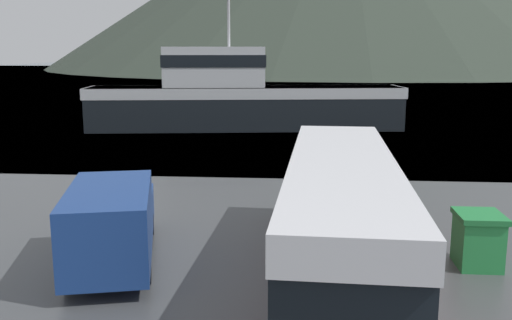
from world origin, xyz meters
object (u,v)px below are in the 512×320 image
Objects in this scene: tour_bus at (341,213)px; delivery_van at (112,221)px; fishing_boat at (240,98)px; storage_bin at (478,239)px.

tour_bus is 1.82× the size of delivery_van.
tour_bus is 28.95m from fishing_boat.
tour_bus is 0.52× the size of fishing_boat.
tour_bus reaches higher than storage_bin.
tour_bus is at bearing -21.51° from delivery_van.
tour_bus reaches higher than delivery_van.
fishing_boat is at bearing 109.28° from storage_bin.
tour_bus is 4.19m from storage_bin.
delivery_van is at bearing -8.50° from fishing_boat.
fishing_boat is (-5.63, 28.39, 0.51)m from tour_bus.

